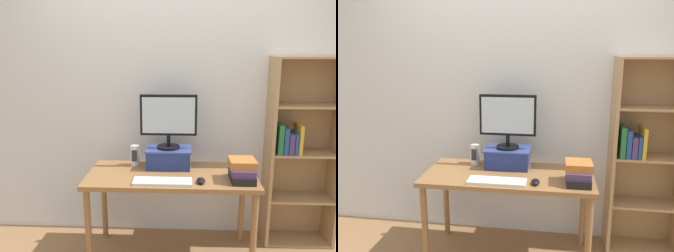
% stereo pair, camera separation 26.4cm
% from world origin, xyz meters
% --- Properties ---
extents(back_wall, '(7.00, 0.08, 2.60)m').
position_xyz_m(back_wall, '(0.00, 0.47, 1.30)').
color(back_wall, silver).
rests_on(back_wall, ground_plane).
extents(desk, '(1.36, 0.62, 0.75)m').
position_xyz_m(desk, '(0.00, 0.00, 0.66)').
color(desk, olive).
rests_on(desk, ground_plane).
extents(bookshelf_unit, '(0.61, 0.28, 1.68)m').
position_xyz_m(bookshelf_unit, '(1.12, 0.31, 0.86)').
color(bookshelf_unit, tan).
rests_on(bookshelf_unit, ground_plane).
extents(riser_box, '(0.39, 0.27, 0.17)m').
position_xyz_m(riser_box, '(-0.03, 0.16, 0.83)').
color(riser_box, navy).
rests_on(riser_box, desk).
extents(computer_monitor, '(0.47, 0.19, 0.46)m').
position_xyz_m(computer_monitor, '(-0.03, 0.16, 1.17)').
color(computer_monitor, black).
rests_on(computer_monitor, riser_box).
extents(keyboard, '(0.44, 0.15, 0.02)m').
position_xyz_m(keyboard, '(-0.06, -0.21, 0.76)').
color(keyboard, silver).
rests_on(keyboard, desk).
extents(computer_mouse, '(0.06, 0.10, 0.04)m').
position_xyz_m(computer_mouse, '(0.23, -0.19, 0.76)').
color(computer_mouse, black).
rests_on(computer_mouse, desk).
extents(book_stack, '(0.20, 0.25, 0.17)m').
position_xyz_m(book_stack, '(0.55, -0.12, 0.83)').
color(book_stack, black).
rests_on(book_stack, desk).
extents(desk_speaker, '(0.08, 0.08, 0.18)m').
position_xyz_m(desk_speaker, '(-0.32, 0.19, 0.83)').
color(desk_speaker, silver).
rests_on(desk_speaker, desk).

